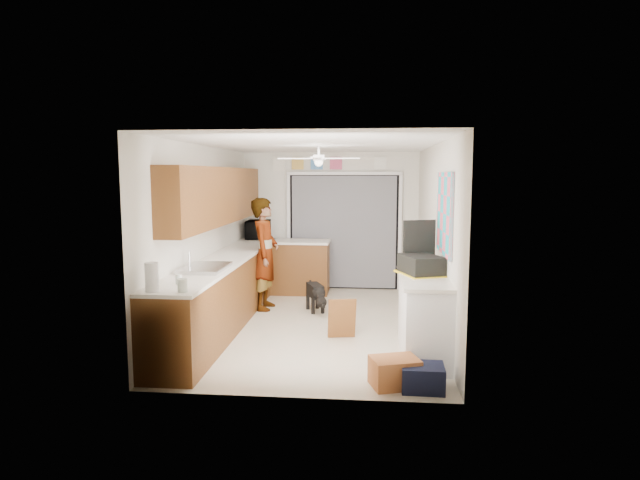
{
  "coord_description": "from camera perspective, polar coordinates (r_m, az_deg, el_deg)",
  "views": [
    {
      "loc": [
        0.71,
        -7.29,
        2.1
      ],
      "look_at": [
        0.0,
        0.4,
        1.15
      ],
      "focal_mm": 30.0,
      "sensor_mm": 36.0,
      "label": 1
    }
  ],
  "objects": [
    {
      "name": "door_trim_head",
      "position": [
        9.74,
        2.59,
        7.12
      ],
      "size": [
        2.1,
        0.04,
        0.06
      ],
      "primitive_type": "cube",
      "color": "white",
      "rests_on": "wall_back"
    },
    {
      "name": "back_opening_recess",
      "position": [
        9.83,
        2.56,
        0.87
      ],
      "size": [
        2.0,
        0.06,
        2.1
      ],
      "primitive_type": "cube",
      "color": "black",
      "rests_on": "wall_back"
    },
    {
      "name": "wall_left",
      "position": [
        7.69,
        -12.23,
        0.51
      ],
      "size": [
        0.0,
        5.0,
        5.0
      ],
      "primitive_type": "plane",
      "rotation": [
        1.57,
        0.0,
        1.57
      ],
      "color": "silver",
      "rests_on": "ground"
    },
    {
      "name": "jar_b",
      "position": [
        5.88,
        -14.83,
        -4.07
      ],
      "size": [
        0.09,
        0.09,
        0.1
      ],
      "primitive_type": "cylinder",
      "rotation": [
        0.0,
        0.0,
        0.29
      ],
      "color": "silver",
      "rests_on": "left_countertop"
    },
    {
      "name": "header_frame_2",
      "position": [
        9.78,
        1.71,
        8.17
      ],
      "size": [
        0.22,
        0.02,
        0.22
      ],
      "primitive_type": "cube",
      "color": "#C74A70",
      "rests_on": "wall_back"
    },
    {
      "name": "man",
      "position": [
        8.36,
        -5.89,
        -1.48
      ],
      "size": [
        0.43,
        0.64,
        1.74
      ],
      "primitive_type": "imported",
      "rotation": [
        0.0,
        0.0,
        1.56
      ],
      "color": "white",
      "rests_on": "floor"
    },
    {
      "name": "ceiling",
      "position": [
        7.34,
        -0.29,
        10.14
      ],
      "size": [
        5.0,
        5.0,
        0.0
      ],
      "primitive_type": "plane",
      "rotation": [
        3.14,
        0.0,
        0.0
      ],
      "color": "white",
      "rests_on": "ground"
    },
    {
      "name": "paper_towel_roll",
      "position": [
        5.57,
        -17.51,
        -3.79
      ],
      "size": [
        0.16,
        0.16,
        0.29
      ],
      "primitive_type": "cylinder",
      "rotation": [
        0.0,
        0.0,
        0.17
      ],
      "color": "white",
      "rests_on": "left_countertop"
    },
    {
      "name": "header_frame_1",
      "position": [
        9.81,
        -0.35,
        8.17
      ],
      "size": [
        0.22,
        0.02,
        0.22
      ],
      "primitive_type": "cube",
      "color": "#4E8DD1",
      "rests_on": "wall_back"
    },
    {
      "name": "door_trim_left",
      "position": [
        9.9,
        -3.36,
        0.9
      ],
      "size": [
        0.06,
        0.04,
        2.1
      ],
      "primitive_type": "cube",
      "color": "white",
      "rests_on": "wall_back"
    },
    {
      "name": "suitcase_lid",
      "position": [
        6.61,
        10.53,
        -0.05
      ],
      "size": [
        0.4,
        0.18,
        0.5
      ],
      "primitive_type": "cube",
      "rotation": [
        0.0,
        0.0,
        0.36
      ],
      "color": "black",
      "rests_on": "suitcase"
    },
    {
      "name": "faucet",
      "position": [
        6.74,
        -13.76,
        -2.14
      ],
      "size": [
        0.03,
        0.03,
        0.22
      ],
      "primitive_type": "cylinder",
      "color": "silver",
      "rests_on": "left_countertop"
    },
    {
      "name": "wall_front",
      "position": [
        4.92,
        -3.11,
        -2.93
      ],
      "size": [
        3.2,
        0.0,
        3.2
      ],
      "primitive_type": "plane",
      "rotation": [
        -1.57,
        0.0,
        0.0
      ],
      "color": "silver",
      "rests_on": "ground"
    },
    {
      "name": "sink_basin",
      "position": [
        6.7,
        -12.2,
        -2.98
      ],
      "size": [
        0.5,
        0.76,
        0.06
      ],
      "primitive_type": "cube",
      "color": "silver",
      "rests_on": "left_countertop"
    },
    {
      "name": "navy_crate",
      "position": [
        5.49,
        10.9,
        -14.2
      ],
      "size": [
        0.42,
        0.35,
        0.25
      ],
      "primitive_type": "cube",
      "rotation": [
        0.0,
        0.0,
        -0.03
      ],
      "color": "black",
      "rests_on": "floor"
    },
    {
      "name": "floor",
      "position": [
        7.62,
        -0.28,
        -8.98
      ],
      "size": [
        5.0,
        5.0,
        0.0
      ],
      "primitive_type": "plane",
      "color": "#C1B59C",
      "rests_on": "ground"
    },
    {
      "name": "cardboard_box",
      "position": [
        5.52,
        7.97,
        -13.78
      ],
      "size": [
        0.54,
        0.47,
        0.29
      ],
      "primitive_type": "cube",
      "rotation": [
        0.0,
        0.0,
        0.31
      ],
      "color": "#B9633A",
      "rests_on": "floor"
    },
    {
      "name": "header_frame_4",
      "position": [
        9.76,
        6.45,
        8.14
      ],
      "size": [
        0.22,
        0.02,
        0.22
      ],
      "primitive_type": "cube",
      "color": "white",
      "rests_on": "wall_back"
    },
    {
      "name": "door_trim_right",
      "position": [
        9.8,
        8.52,
        0.78
      ],
      "size": [
        0.06,
        0.04,
        2.1
      ],
      "primitive_type": "cube",
      "color": "white",
      "rests_on": "wall_back"
    },
    {
      "name": "suitcase_rim",
      "position": [
        6.38,
        10.69,
        -3.58
      ],
      "size": [
        0.62,
        0.7,
        0.02
      ],
      "primitive_type": "cube",
      "rotation": [
        0.0,
        0.0,
        0.36
      ],
      "color": "yellow",
      "rests_on": "suitcase"
    },
    {
      "name": "cabinet_door_panel",
      "position": [
        6.92,
        2.36,
        -8.36
      ],
      "size": [
        0.38,
        0.2,
        0.53
      ],
      "primitive_type": "cube",
      "rotation": [
        0.21,
        0.0,
        0.19
      ],
      "color": "brown",
      "rests_on": "floor"
    },
    {
      "name": "route66_sign",
      "position": [
        9.9,
        -4.42,
        8.14
      ],
      "size": [
        0.22,
        0.02,
        0.26
      ],
      "primitive_type": "cube",
      "color": "silver",
      "rests_on": "wall_back"
    },
    {
      "name": "peninsula_base",
      "position": [
        9.51,
        -2.12,
        -2.99
      ],
      "size": [
        1.0,
        0.6,
        0.9
      ],
      "primitive_type": "cube",
      "color": "brown",
      "rests_on": "floor"
    },
    {
      "name": "abstract_painting",
      "position": [
        6.37,
        13.13,
        2.78
      ],
      "size": [
        0.03,
        1.15,
        0.95
      ],
      "primitive_type": "cube",
      "color": "#F45971",
      "rests_on": "wall_right"
    },
    {
      "name": "microwave",
      "position": [
        9.79,
        -6.58,
        1.12
      ],
      "size": [
        0.44,
        0.62,
        0.33
      ],
      "primitive_type": "imported",
      "rotation": [
        0.0,
        0.0,
        1.63
      ],
      "color": "black",
      "rests_on": "left_countertop"
    },
    {
      "name": "suitcase",
      "position": [
        6.36,
        10.72,
        -2.61
      ],
      "size": [
        0.54,
        0.61,
        0.22
      ],
      "primitive_type": "cube",
      "rotation": [
        0.0,
        0.0,
        0.36
      ],
      "color": "black",
      "rests_on": "right_counter_top"
    },
    {
      "name": "wall_right",
      "position": [
        7.39,
        12.15,
        0.26
      ],
      "size": [
        0.0,
        5.0,
        5.0
      ],
      "primitive_type": "plane",
      "rotation": [
        1.57,
        0.0,
        -1.57
      ],
      "color": "silver",
      "rests_on": "ground"
    },
    {
      "name": "dog",
      "position": [
        8.27,
        -0.52,
        -5.99
      ],
      "size": [
        0.47,
        0.66,
        0.48
      ],
      "primitive_type": "cube",
      "rotation": [
        0.0,
        0.0,
        0.37
      ],
      "color": "black",
      "rests_on": "floor"
    },
    {
      "name": "peninsula_top",
      "position": [
        9.44,
        -2.13,
        -0.18
      ],
      "size": [
        1.04,
        0.64,
        0.04
      ],
      "primitive_type": "cube",
      "color": "white",
      "rests_on": "peninsula_base"
    },
    {
      "name": "header_frame_0",
      "position": [
        9.85,
        -2.39,
        8.16
      ],
      "size": [
        0.22,
        0.02,
        0.22
      ],
      "primitive_type": "cube",
      "color": "gold",
      "rests_on": "wall_back"
    },
    {
      "name": "jar_a",
      "position": [
        5.47,
        -14.46,
        -4.72
      ],
      "size": [
        0.1,
        0.1,
        0.13
      ],
      "primitive_type": "cylinder",
      "rotation": [
        0.0,
        0.0,
        0.07
      ],
      "color": "silver",
      "rests_on": "left_countertop"
    },
    {
      "name": "right_counter_base",
      "position": [
        6.34,
        11.0,
        -8.19
      ],
      "size": [
        0.5,
        1.4,
        0.9
      ],
      "primitive_type": "cube",
      "color": "white",
      "rests_on": "floor"
    },
    {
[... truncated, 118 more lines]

